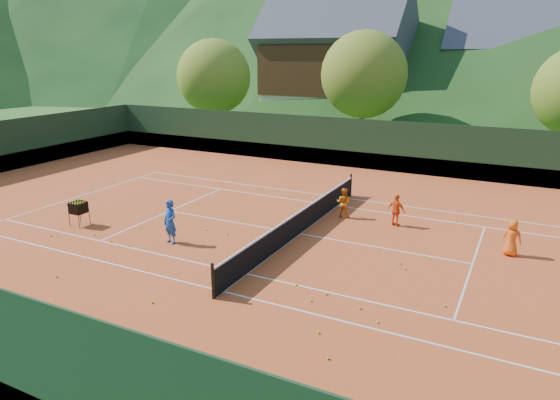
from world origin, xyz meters
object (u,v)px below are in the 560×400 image
at_px(student_b, 396,210).
at_px(chalet_mid, 520,73).
at_px(tennis_net, 300,222).
at_px(ball_hopper, 78,208).
at_px(coach, 170,222).
at_px(student_a, 343,203).
at_px(student_c, 512,238).
at_px(chalet_left, 336,64).

height_order(student_b, chalet_mid, chalet_mid).
bearing_deg(tennis_net, ball_hopper, -159.27).
xyz_separation_m(coach, tennis_net, (3.87, 3.06, -0.33)).
bearing_deg(student_a, student_c, 167.28).
height_order(student_a, student_c, student_c).
distance_m(student_b, tennis_net, 4.06).
relative_size(student_c, ball_hopper, 1.30).
bearing_deg(chalet_left, student_c, -58.61).
distance_m(student_b, chalet_left, 30.77).
distance_m(chalet_left, chalet_mid, 16.51).
bearing_deg(student_c, ball_hopper, 18.94).
height_order(coach, ball_hopper, coach).
bearing_deg(student_b, chalet_left, -45.67).
bearing_deg(coach, student_b, 52.38).
bearing_deg(student_b, coach, 57.85).
relative_size(student_b, chalet_mid, 0.10).
bearing_deg(tennis_net, chalet_mid, 79.99).
distance_m(coach, student_b, 8.99).
xyz_separation_m(chalet_left, chalet_mid, (16.00, 4.00, -0.66)).
bearing_deg(chalet_mid, student_b, -95.26).
distance_m(student_a, student_c, 6.80).
xyz_separation_m(student_b, student_c, (4.36, -1.24, -0.01)).
distance_m(tennis_net, ball_hopper, 9.04).
distance_m(ball_hopper, chalet_mid, 40.13).
distance_m(student_c, chalet_left, 33.90).
distance_m(student_b, student_c, 4.53).
relative_size(student_b, ball_hopper, 1.32).
xyz_separation_m(tennis_net, ball_hopper, (-8.45, -3.20, 0.25)).
distance_m(coach, tennis_net, 4.94).
bearing_deg(coach, student_c, 34.65).
relative_size(coach, student_c, 1.27).
relative_size(student_c, chalet_left, 0.09).
bearing_deg(student_b, ball_hopper, 45.44).
xyz_separation_m(student_c, chalet_mid, (-1.46, 32.62, 4.32)).
bearing_deg(ball_hopper, chalet_mid, 68.77).
bearing_deg(chalet_left, ball_hopper, -87.33).
xyz_separation_m(coach, ball_hopper, (-4.58, -0.14, -0.08)).
height_order(tennis_net, chalet_mid, chalet_mid).
relative_size(coach, student_a, 1.28).
height_order(tennis_net, chalet_left, chalet_left).
relative_size(tennis_net, ball_hopper, 12.07).
distance_m(student_a, tennis_net, 2.84).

